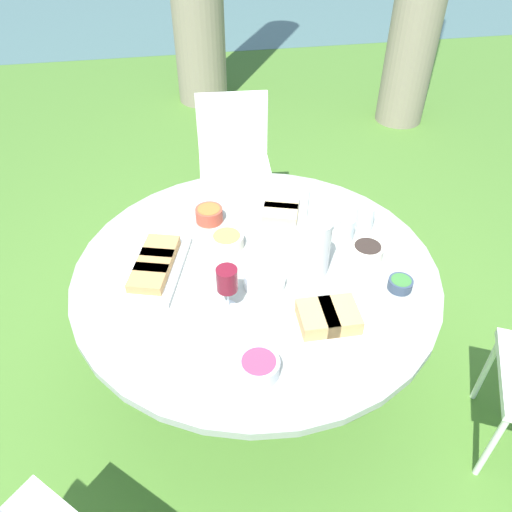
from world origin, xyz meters
TOP-DOWN VIEW (x-y plane):
  - ground_plane at (0.00, 0.00)m, footprint 40.00×40.00m
  - river_strip at (0.00, 6.89)m, footprint 40.00×4.19m
  - dining_table at (0.00, 0.00)m, footprint 1.46×1.46m
  - chair_near_right at (0.09, 1.30)m, footprint 0.47×0.45m
  - water_pitcher at (0.23, -0.05)m, footprint 0.12×0.11m
  - wine_glass at (-0.14, -0.20)m, footprint 0.08×0.08m
  - platter_bread_main at (-0.40, 0.05)m, footprint 0.31×0.44m
  - platter_charcuterie at (0.18, 0.34)m, footprint 0.33×0.40m
  - platter_sandwich_side at (0.21, -0.35)m, footprint 0.37×0.24m
  - bowl_fries at (-0.10, 0.15)m, footprint 0.14×0.14m
  - bowl_salad at (0.52, -0.21)m, footprint 0.09×0.09m
  - bowl_olives at (0.46, -0.01)m, footprint 0.13×0.13m
  - bowl_dip_red at (-0.08, -0.51)m, footprint 0.14×0.14m
  - bowl_dip_cream at (0.01, -0.11)m, footprint 0.16×0.16m
  - bowl_roasted_veg at (-0.15, 0.35)m, footprint 0.12×0.12m
  - cup_water_near at (0.41, 0.12)m, footprint 0.07×0.07m
  - cup_water_far at (0.52, 0.18)m, footprint 0.08×0.08m

SIDE VIEW (x-z plane):
  - ground_plane at x=0.00m, z-range 0.00..0.00m
  - river_strip at x=0.00m, z-range 0.00..0.01m
  - chair_near_right at x=0.09m, z-range 0.08..0.97m
  - dining_table at x=0.00m, z-range 0.27..1.01m
  - bowl_dip_cream at x=0.01m, z-range 0.74..0.78m
  - bowl_salad at x=0.52m, z-range 0.74..0.79m
  - platter_charcuterie at x=0.18m, z-range 0.74..0.80m
  - platter_bread_main at x=-0.40m, z-range 0.74..0.80m
  - bowl_olives at x=0.46m, z-range 0.74..0.80m
  - bowl_fries at x=-0.10m, z-range 0.74..0.80m
  - platter_sandwich_side at x=0.21m, z-range 0.73..0.81m
  - bowl_dip_red at x=-0.08m, z-range 0.74..0.80m
  - bowl_roasted_veg at x=-0.15m, z-range 0.75..0.81m
  - cup_water_near at x=0.41m, z-range 0.74..0.84m
  - cup_water_far at x=0.52m, z-range 0.74..0.85m
  - water_pitcher at x=0.23m, z-range 0.74..0.98m
  - wine_glass at x=-0.14m, z-range 0.78..0.97m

